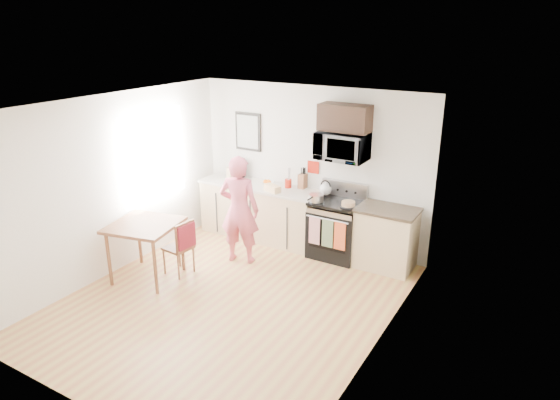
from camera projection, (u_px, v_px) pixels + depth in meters
The scene contains 28 objects.
floor at pixel (231, 301), 6.66m from camera, with size 4.60×4.60×0.00m, color #A96941.
back_wall at pixel (311, 167), 8.09m from camera, with size 4.00×0.04×2.60m, color silver.
front_wall at pixel (71, 291), 4.35m from camera, with size 4.00×0.04×2.60m, color silver.
left_wall at pixel (114, 185), 7.17m from camera, with size 0.04×4.60×2.60m, color silver.
right_wall at pixel (381, 244), 5.27m from camera, with size 0.04×4.60×2.60m, color silver.
ceiling at pixel (223, 105), 5.78m from camera, with size 4.00×4.60×0.04m, color white.
window at pixel (154, 156), 7.72m from camera, with size 0.06×1.40×1.50m.
cabinet_left at pixel (260, 212), 8.51m from camera, with size 2.10×0.60×0.90m, color #D3B887.
countertop_left at pixel (260, 186), 8.35m from camera, with size 2.14×0.64×0.04m, color beige.
cabinet_right at pixel (386, 239), 7.45m from camera, with size 0.84×0.60×0.90m, color #D3B887.
countertop_right at pixel (388, 210), 7.29m from camera, with size 0.88×0.64×0.04m, color black.
range at pixel (336, 230), 7.82m from camera, with size 0.76×0.70×1.16m.
microwave at pixel (342, 146), 7.45m from camera, with size 0.76×0.51×0.42m, color #A6A5AA.
upper_cabinet at pixel (345, 118), 7.35m from camera, with size 0.76×0.35×0.40m, color black.
wall_art at pixel (248, 132), 8.49m from camera, with size 0.50×0.04×0.65m.
wall_trivet at pixel (313, 167), 8.05m from camera, with size 0.20×0.02×0.20m, color #A91C0E.
person at pixel (239, 210), 7.52m from camera, with size 0.61×0.40×1.68m, color #D43A59.
dining_table at pixel (145, 230), 7.04m from camera, with size 0.92×0.92×0.84m.
chair at pixel (183, 241), 7.16m from camera, with size 0.43×0.39×0.84m.
knife_block at pixel (303, 181), 8.15m from camera, with size 0.11×0.15×0.24m, color brown.
utensil_crock at pixel (288, 180), 8.17m from camera, with size 0.11×0.11×0.34m.
fruit_bowl at pixel (269, 182), 8.35m from camera, with size 0.25×0.25×0.10m.
milk_carton at pixel (230, 174), 8.56m from camera, with size 0.09×0.09×0.23m, color tan.
coffee_maker at pixel (239, 169), 8.71m from camera, with size 0.26×0.30×0.33m.
bread_bag at pixel (272, 188), 8.00m from camera, with size 0.29×0.14×0.11m, color #E1B176.
cake at pixel (348, 204), 7.40m from camera, with size 0.25×0.25×0.08m.
kettle at pixel (325, 189), 7.87m from camera, with size 0.19×0.19×0.25m.
pot at pixel (316, 198), 7.61m from camera, with size 0.22×0.38×0.11m.
Camera 1 is at (3.51, -4.68, 3.51)m, focal length 32.00 mm.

